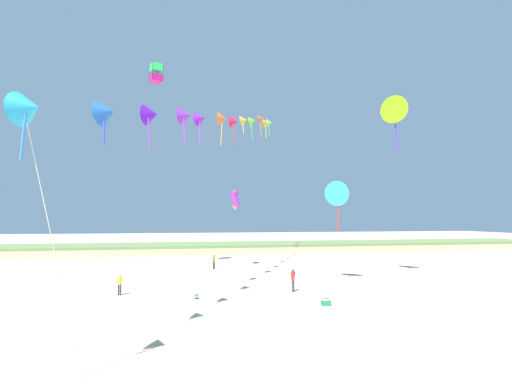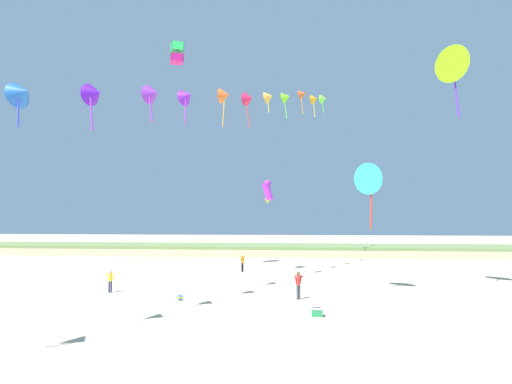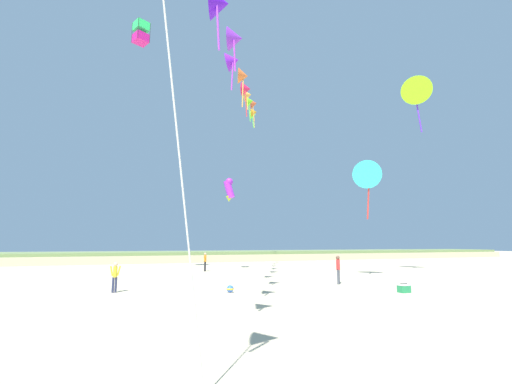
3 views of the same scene
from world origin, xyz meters
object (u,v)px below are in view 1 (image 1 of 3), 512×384
(large_kite_low_lead, at_px, (156,73))
(large_kite_outer_drift, at_px, (338,193))
(person_mid_center, at_px, (214,260))
(beach_cooler, at_px, (326,302))
(person_near_right, at_px, (120,283))
(large_kite_mid_trail, at_px, (235,199))
(large_kite_high_solo, at_px, (395,110))
(person_near_left, at_px, (293,279))
(beach_ball, at_px, (196,296))

(large_kite_low_lead, height_order, large_kite_outer_drift, large_kite_low_lead)
(person_mid_center, bearing_deg, beach_cooler, -70.44)
(person_near_right, distance_m, large_kite_mid_trail, 17.56)
(large_kite_mid_trail, height_order, large_kite_high_solo, large_kite_high_solo)
(large_kite_low_lead, bearing_deg, person_near_right, -94.58)
(person_near_left, height_order, person_near_right, person_near_left)
(large_kite_outer_drift, distance_m, beach_cooler, 11.41)
(person_mid_center, bearing_deg, large_kite_low_lead, -175.26)
(person_near_left, relative_size, large_kite_mid_trail, 0.73)
(person_near_left, height_order, large_kite_mid_trail, large_kite_mid_trail)
(large_kite_mid_trail, distance_m, large_kite_high_solo, 19.37)
(large_kite_low_lead, height_order, beach_ball, large_kite_low_lead)
(person_near_right, bearing_deg, person_mid_center, 57.79)
(large_kite_outer_drift, xyz_separation_m, beach_cooler, (-4.21, -7.34, -7.65))
(person_mid_center, relative_size, beach_ball, 4.64)
(person_near_right, xyz_separation_m, person_mid_center, (7.57, 12.01, 0.09))
(person_mid_center, distance_m, large_kite_high_solo, 24.38)
(person_near_left, xyz_separation_m, beach_ball, (-7.33, -0.98, -0.83))
(beach_cooler, bearing_deg, person_near_right, 158.28)
(beach_ball, bearing_deg, person_near_right, 158.89)
(beach_cooler, bearing_deg, large_kite_mid_trail, 101.86)
(person_mid_center, distance_m, beach_ball, 14.32)
(large_kite_mid_trail, relative_size, beach_cooler, 4.15)
(beach_ball, bearing_deg, large_kite_mid_trail, 73.25)
(person_mid_center, distance_m, large_kite_outer_drift, 16.11)
(person_near_right, bearing_deg, beach_cooler, -21.72)
(person_near_right, distance_m, person_mid_center, 14.20)
(large_kite_mid_trail, bearing_deg, large_kite_outer_drift, -53.38)
(large_kite_low_lead, distance_m, large_kite_outer_drift, 24.05)
(person_near_right, height_order, person_mid_center, person_mid_center)
(large_kite_outer_drift, bearing_deg, beach_ball, -162.26)
(person_near_right, height_order, large_kite_low_lead, large_kite_low_lead)
(beach_cooler, bearing_deg, large_kite_high_solo, 35.95)
(person_mid_center, xyz_separation_m, beach_cooler, (6.22, -17.51, -0.76))
(large_kite_high_solo, bearing_deg, large_kite_outer_drift, -179.49)
(person_near_left, distance_m, beach_ball, 7.44)
(person_near_left, bearing_deg, large_kite_low_lead, 133.44)
(person_mid_center, height_order, large_kite_low_lead, large_kite_low_lead)
(large_kite_mid_trail, xyz_separation_m, large_kite_outer_drift, (8.01, -10.78, -0.03))
(person_near_left, distance_m, large_kite_low_lead, 27.10)
(person_mid_center, bearing_deg, person_near_right, -122.21)
(person_mid_center, xyz_separation_m, large_kite_mid_trail, (2.41, 0.62, 6.92))
(person_near_left, xyz_separation_m, large_kite_low_lead, (-11.95, 12.62, 20.80))
(large_kite_outer_drift, xyz_separation_m, beach_ball, (-12.46, -3.99, -7.68))
(person_near_left, bearing_deg, beach_cooler, -77.99)
(beach_cooler, bearing_deg, person_near_left, 102.01)
(large_kite_low_lead, relative_size, large_kite_high_solo, 0.39)
(large_kite_outer_drift, relative_size, beach_ball, 12.85)
(person_mid_center, relative_size, large_kite_mid_trail, 0.70)
(person_near_right, distance_m, beach_ball, 5.98)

